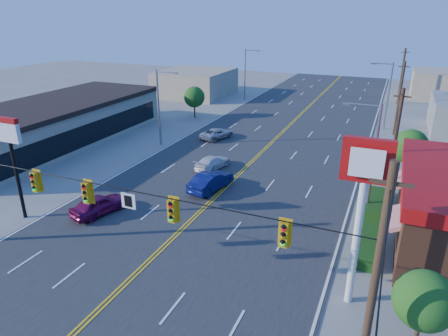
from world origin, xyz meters
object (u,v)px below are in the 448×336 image
at_px(kfc_pylon, 363,191).
at_px(car_magenta, 99,205).
at_px(car_white, 213,163).
at_px(signal_span, 106,207).
at_px(car_blue, 211,182).
at_px(pizza_hut_sign, 11,147).
at_px(car_silver, 217,134).

height_order(kfc_pylon, car_magenta, kfc_pylon).
relative_size(car_magenta, car_white, 1.02).
distance_m(signal_span, car_blue, 13.93).
distance_m(pizza_hut_sign, car_white, 16.56).
xyz_separation_m(signal_span, car_silver, (-6.06, 26.24, -4.30)).
relative_size(car_magenta, car_silver, 0.98).
distance_m(car_white, car_silver, 9.29).
relative_size(signal_span, kfc_pylon, 2.86).
bearing_deg(pizza_hut_sign, car_blue, 42.59).
height_order(signal_span, pizza_hut_sign, signal_span).
relative_size(signal_span, car_white, 5.99).
bearing_deg(car_silver, pizza_hut_sign, 96.83).
xyz_separation_m(pizza_hut_sign, car_magenta, (4.52, 2.46, -4.48)).
relative_size(signal_span, pizza_hut_sign, 3.55).
bearing_deg(kfc_pylon, pizza_hut_sign, 180.00).
bearing_deg(car_white, car_silver, -57.09).
height_order(signal_span, kfc_pylon, signal_span).
bearing_deg(car_white, pizza_hut_sign, 69.96).
distance_m(kfc_pylon, pizza_hut_sign, 22.02).
bearing_deg(car_silver, car_white, 130.76).
bearing_deg(car_white, signal_span, 109.69).
bearing_deg(kfc_pylon, car_blue, 142.08).
xyz_separation_m(kfc_pylon, car_blue, (-11.91, 9.28, -5.30)).
xyz_separation_m(car_blue, car_white, (-1.84, 4.33, -0.16)).
bearing_deg(kfc_pylon, car_white, 135.30).
bearing_deg(signal_span, pizza_hut_sign, 159.81).
height_order(pizza_hut_sign, car_silver, pizza_hut_sign).
relative_size(car_blue, car_silver, 1.08).
bearing_deg(kfc_pylon, car_magenta, 171.98).
xyz_separation_m(kfc_pylon, car_silver, (-17.18, 22.24, -5.46)).
distance_m(car_blue, car_silver, 13.99).
distance_m(signal_span, car_white, 18.31).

